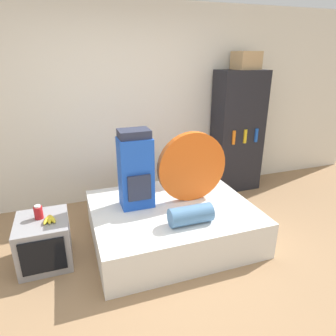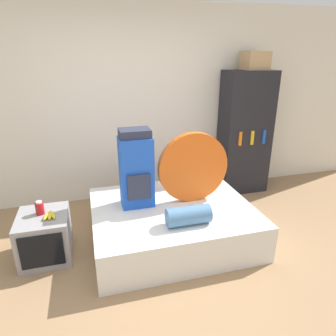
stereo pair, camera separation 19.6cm
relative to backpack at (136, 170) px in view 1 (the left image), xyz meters
The scene contains 11 objects.
ground_plane 1.23m from the backpack, 82.27° to the right, with size 16.00×16.00×0.00m, color #997551.
wall_back 1.23m from the backpack, 83.74° to the left, with size 8.00×0.05×2.60m.
bed 0.72m from the backpack, 22.61° to the right, with size 1.72×1.42×0.40m.
backpack is the anchor object (origin of this frame).
tent_bag 0.62m from the backpack, ahead, with size 0.79×0.08×0.79m.
sleeping_roll 0.75m from the backpack, 53.63° to the right, with size 0.43×0.19×0.19m.
television 1.14m from the backpack, behind, with size 0.49×0.56×0.47m.
canister 1.03m from the backpack, behind, with size 0.08×0.08×0.14m.
banana_bunch 0.96m from the backpack, 169.37° to the right, with size 0.14×0.17×0.04m.
bookshelf 1.94m from the backpack, 25.93° to the left, with size 0.69×0.42×1.76m.
cardboard_box 2.27m from the backpack, 25.79° to the left, with size 0.32×0.32×0.24m.
Camera 1 is at (-0.78, -1.97, 1.95)m, focal length 32.00 mm.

